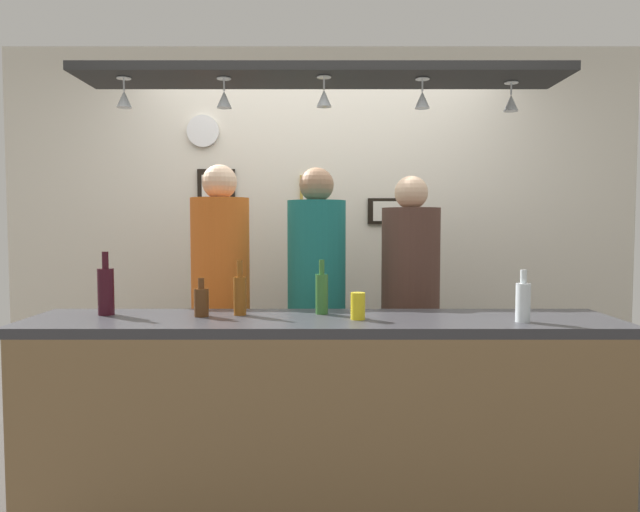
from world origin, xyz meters
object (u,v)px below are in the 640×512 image
bottle_soda_clear (521,301)px  picture_frame_caricature (215,194)px  bottle_beer_amber_tall (238,294)px  picture_frame_crest (311,194)px  bottle_wine_dark_red (104,290)px  wall_clock (201,131)px  person_middle_teal_shirt (315,284)px  person_left_orange_shirt (219,282)px  person_right_brown_shirt (409,289)px  bottle_beer_green_import (320,292)px  picture_frame_lower_pair (388,211)px  drink_can (356,306)px  bottle_beer_brown_stubby (200,301)px

bottle_soda_clear → picture_frame_caricature: bearing=136.8°
bottle_beer_amber_tall → picture_frame_crest: 1.47m
bottle_wine_dark_red → wall_clock: bearing=81.2°
bottle_wine_dark_red → person_middle_teal_shirt: bearing=33.5°
person_left_orange_shirt → bottle_beer_amber_tall: 0.69m
person_middle_teal_shirt → bottle_soda_clear: (0.91, -0.85, 0.01)m
picture_frame_caricature → person_right_brown_shirt: bearing=-28.0°
bottle_beer_green_import → bottle_wine_dark_red: bearing=-178.4°
person_left_orange_shirt → picture_frame_crest: (0.53, 0.66, 0.54)m
bottle_beer_green_import → wall_clock: bearing=122.3°
bottle_soda_clear → wall_clock: wall_clock is taller
person_left_orange_shirt → person_right_brown_shirt: bearing=0.0°
bottle_wine_dark_red → picture_frame_lower_pair: size_ratio=1.00×
bottle_beer_green_import → picture_frame_crest: (-0.06, 1.29, 0.53)m
person_right_brown_shirt → picture_frame_lower_pair: 0.81m
person_middle_teal_shirt → picture_frame_crest: size_ratio=6.57×
bottle_soda_clear → drink_can: size_ratio=1.89×
bottle_beer_amber_tall → picture_frame_caricature: picture_frame_caricature is taller
person_middle_teal_shirt → picture_frame_lower_pair: (0.50, 0.66, 0.44)m
wall_clock → picture_frame_crest: bearing=0.5°
bottle_soda_clear → picture_frame_caricature: 2.28m
bottle_beer_green_import → wall_clock: size_ratio=1.18×
bottle_beer_amber_tall → wall_clock: 1.69m
picture_frame_crest → bottle_soda_clear: bearing=-58.2°
bottle_beer_brown_stubby → bottle_beer_amber_tall: bearing=13.4°
bottle_beer_brown_stubby → drink_can: (0.72, -0.08, -0.01)m
picture_frame_caricature → person_left_orange_shirt: bearing=-78.2°
bottle_beer_brown_stubby → picture_frame_lower_pair: picture_frame_lower_pair is taller
bottle_wine_dark_red → picture_frame_crest: 1.71m
bottle_beer_brown_stubby → picture_frame_lower_pair: (1.03, 1.37, 0.44)m
bottle_soda_clear → picture_frame_crest: 1.86m
person_right_brown_shirt → bottle_wine_dark_red: (-1.54, -0.66, 0.07)m
person_middle_teal_shirt → picture_frame_lower_pair: 0.94m
bottle_beer_amber_tall → picture_frame_lower_pair: 1.64m
bottle_wine_dark_red → picture_frame_caricature: 1.45m
person_middle_teal_shirt → person_left_orange_shirt: bearing=180.0°
picture_frame_caricature → wall_clock: bearing=-175.9°
bottle_beer_brown_stubby → picture_frame_crest: 1.56m
bottle_beer_amber_tall → picture_frame_caricature: bearing=104.5°
person_middle_teal_shirt → picture_frame_lower_pair: size_ratio=5.70×
bottle_wine_dark_red → picture_frame_caricature: (0.29, 1.32, 0.52)m
person_left_orange_shirt → drink_can: person_left_orange_shirt is taller
person_middle_teal_shirt → wall_clock: 1.43m
bottle_soda_clear → drink_can: (-0.72, 0.06, -0.03)m
person_left_orange_shirt → bottle_beer_amber_tall: (0.21, -0.66, 0.01)m
picture_frame_caricature → bottle_beer_brown_stubby: bearing=-82.9°
bottle_soda_clear → picture_frame_lower_pair: size_ratio=0.77×
bottle_beer_brown_stubby → bottle_beer_amber_tall: bottle_beer_amber_tall is taller
drink_can → picture_frame_crest: size_ratio=0.47×
bottle_soda_clear → picture_frame_lower_pair: 1.63m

